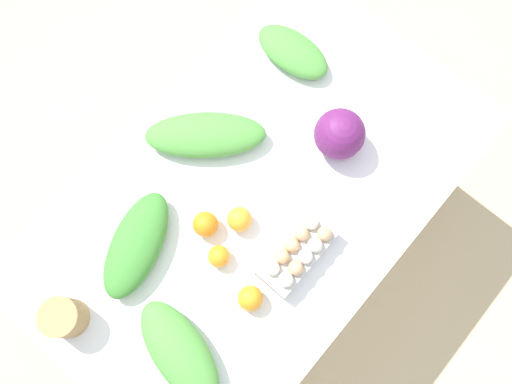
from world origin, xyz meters
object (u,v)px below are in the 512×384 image
Objects in this scene: orange_0 at (205,224)px; orange_1 at (219,256)px; greens_bunch_scallion at (293,52)px; greens_bunch_chard at (205,135)px; greens_bunch_kale at (137,244)px; egg_carton at (298,252)px; greens_bunch_dandelion at (179,352)px; cabbage_purple at (340,134)px; paper_bag at (64,318)px; orange_2 at (250,298)px; orange_3 at (239,219)px.

orange_0 reaches higher than orange_1.
greens_bunch_chard is at bearing 178.11° from greens_bunch_scallion.
greens_bunch_chard is 0.39m from greens_bunch_kale.
egg_carton and greens_bunch_dandelion have the same top height.
greens_bunch_chard is 1.17× the size of greens_bunch_dandelion.
greens_bunch_kale is at bearing -167.76° from greens_bunch_chard.
cabbage_purple is at bearing -115.60° from greens_bunch_scallion.
cabbage_purple is at bearing 4.91° from greens_bunch_dandelion.
greens_bunch_dandelion is 4.18× the size of orange_0.
greens_bunch_dandelion reaches higher than greens_bunch_scallion.
orange_2 is at bearing -42.81° from paper_bag.
greens_bunch_chard reaches higher than orange_1.
egg_carton is 0.43m from greens_bunch_dandelion.
cabbage_purple reaches higher than paper_bag.
greens_bunch_scallion is (1.07, 0.07, -0.02)m from paper_bag.
paper_bag reaches higher than greens_bunch_kale.
greens_bunch_dandelion reaches higher than orange_2.
greens_bunch_chard is at bearing 6.92° from paper_bag.
cabbage_purple reaches higher than greens_bunch_scallion.
greens_bunch_kale is 1.23× the size of greens_bunch_scallion.
egg_carton is 2.29× the size of paper_bag.
cabbage_purple is 0.52m from orange_1.
orange_0 is (0.18, -0.11, -0.01)m from greens_bunch_kale.
paper_bag is 0.28m from greens_bunch_kale.
orange_0 is (-0.21, -0.19, -0.00)m from greens_bunch_chard.
greens_bunch_kale is 5.02× the size of orange_1.
orange_2 is (-0.28, -0.43, -0.00)m from greens_bunch_chard.
greens_bunch_chard is (-0.26, 0.32, -0.04)m from cabbage_purple.
egg_carton is 0.77× the size of greens_bunch_kale.
egg_carton is 3.88× the size of orange_1.
orange_1 is (-0.66, -0.27, -0.00)m from greens_bunch_scallion.
orange_1 is (-0.51, 0.03, -0.05)m from cabbage_purple.
orange_3 is (0.26, -0.17, -0.01)m from greens_bunch_kale.
cabbage_purple is 2.03× the size of orange_0.
cabbage_purple is 0.49m from orange_0.
greens_bunch_kale is at bearing -51.86° from egg_carton.
paper_bag reaches higher than orange_1.
greens_bunch_dandelion reaches higher than orange_3.
orange_0 is (-0.12, 0.26, -0.01)m from egg_carton.
orange_0 is at bearing -163.76° from greens_bunch_scallion.
greens_bunch_kale is (-0.29, 0.37, -0.00)m from egg_carton.
egg_carton is 3.40× the size of orange_3.
egg_carton is 0.23m from orange_1.
orange_2 is at bearing -73.56° from greens_bunch_kale.
greens_bunch_chard is at bearing -101.90° from egg_carton.
orange_2 is (0.24, -0.05, -0.01)m from greens_bunch_dandelion.
egg_carton is at bearing -9.02° from greens_bunch_dandelion.
egg_carton is 0.67× the size of greens_bunch_chard.
orange_0 is 0.25m from orange_2.
egg_carton is 0.28m from orange_0.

